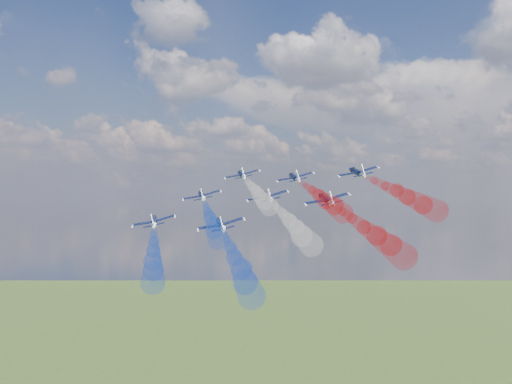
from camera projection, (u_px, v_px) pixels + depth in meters
The scene contains 16 objects.
jet_lead at pixel (242, 175), 160.15m from camera, with size 9.47×11.83×3.16m, color black, non-canonical shape.
trail_lead at pixel (256, 191), 137.98m from camera, with size 3.94×35.22×3.94m, color white, non-canonical shape.
jet_inner_left at pixel (202, 196), 146.94m from camera, with size 9.47×11.83×3.16m, color black, non-canonical shape.
trail_inner_left at pixel (210, 217), 124.78m from camera, with size 3.94×35.22×3.94m, color blue, non-canonical shape.
jet_inner_right at pixel (295, 177), 150.14m from camera, with size 9.47×11.83×3.16m, color black, non-canonical shape.
trail_inner_right at pixel (319, 195), 127.97m from camera, with size 3.94×35.22×3.94m, color red, non-canonical shape.
jet_outer_left at pixel (154, 221), 132.04m from camera, with size 9.47×11.83×3.16m, color black, non-canonical shape.
trail_outer_left at pixel (153, 251), 109.87m from camera, with size 3.94×35.22×3.94m, color blue, non-canonical shape.
jet_center_third at pixel (267, 196), 135.86m from camera, with size 9.47×11.83×3.16m, color black, non-canonical shape.
trail_center_third at pixel (289, 220), 113.69m from camera, with size 3.94×35.22×3.94m, color white, non-canonical shape.
jet_outer_right at pixel (357, 172), 136.99m from camera, with size 9.47×11.83×3.16m, color black, non-canonical shape.
trail_outer_right at pixel (396, 191), 114.83m from camera, with size 3.94×35.22×3.94m, color red, non-canonical shape.
jet_rear_left at pixel (221, 224), 120.16m from camera, with size 9.47×11.83×3.16m, color black, non-canonical shape.
trail_rear_left at pixel (235, 258), 97.99m from camera, with size 3.94×35.22×3.94m, color blue, non-canonical shape.
jet_rear_right at pixel (326, 200), 123.70m from camera, with size 9.47×11.83×3.16m, color black, non-canonical shape.
trail_rear_right at pixel (363, 227), 101.53m from camera, with size 3.94×35.22×3.94m, color red, non-canonical shape.
Camera 1 is at (82.67, -131.47, 133.93)m, focal length 43.70 mm.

